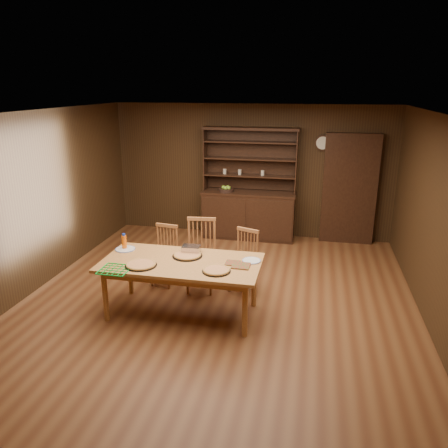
% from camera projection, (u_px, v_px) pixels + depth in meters
% --- Properties ---
extents(floor, '(6.00, 6.00, 0.00)m').
position_uv_depth(floor, '(219.00, 300.00, 6.26)').
color(floor, brown).
rests_on(floor, ground).
extents(room_shell, '(6.00, 6.00, 6.00)m').
position_uv_depth(room_shell, '(218.00, 193.00, 5.78)').
color(room_shell, silver).
rests_on(room_shell, floor).
extents(china_hutch, '(1.84, 0.52, 2.17)m').
position_uv_depth(china_hutch, '(249.00, 209.00, 8.64)').
color(china_hutch, '#331C11').
rests_on(china_hutch, floor).
extents(doorway, '(1.00, 0.18, 2.10)m').
position_uv_depth(doorway, '(349.00, 189.00, 8.27)').
color(doorway, '#331C11').
rests_on(doorway, floor).
extents(wall_clock, '(0.30, 0.05, 0.30)m').
position_uv_depth(wall_clock, '(323.00, 143.00, 8.17)').
color(wall_clock, '#331C11').
rests_on(wall_clock, room_shell).
extents(dining_table, '(2.07, 1.03, 0.75)m').
position_uv_depth(dining_table, '(181.00, 266.00, 5.70)').
color(dining_table, '#C67D44').
rests_on(dining_table, floor).
extents(chair_left, '(0.43, 0.41, 0.93)m').
position_uv_depth(chair_left, '(165.00, 253.00, 6.66)').
color(chair_left, '#9E6236').
rests_on(chair_left, floor).
extents(chair_center, '(0.49, 0.47, 1.09)m').
position_uv_depth(chair_center, '(201.00, 252.00, 6.46)').
color(chair_center, '#9E6236').
rests_on(chair_center, floor).
extents(chair_right, '(0.48, 0.47, 0.93)m').
position_uv_depth(chair_right, '(245.00, 258.00, 6.45)').
color(chair_right, '#9E6236').
rests_on(chair_right, floor).
extents(pizza_left, '(0.40, 0.40, 0.04)m').
position_uv_depth(pizza_left, '(141.00, 265.00, 5.53)').
color(pizza_left, black).
rests_on(pizza_left, dining_table).
extents(pizza_right, '(0.35, 0.35, 0.04)m').
position_uv_depth(pizza_right, '(216.00, 270.00, 5.36)').
color(pizza_right, black).
rests_on(pizza_right, dining_table).
extents(pizza_center, '(0.40, 0.40, 0.04)m').
position_uv_depth(pizza_center, '(187.00, 255.00, 5.83)').
color(pizza_center, black).
rests_on(pizza_center, dining_table).
extents(cooling_rack, '(0.37, 0.37, 0.02)m').
position_uv_depth(cooling_rack, '(115.00, 269.00, 5.41)').
color(cooling_rack, '#0CA62E').
rests_on(cooling_rack, dining_table).
extents(plate_left, '(0.28, 0.28, 0.02)m').
position_uv_depth(plate_left, '(125.00, 249.00, 6.07)').
color(plate_left, silver).
rests_on(plate_left, dining_table).
extents(plate_right, '(0.24, 0.24, 0.02)m').
position_uv_depth(plate_right, '(251.00, 261.00, 5.67)').
color(plate_right, silver).
rests_on(plate_right, dining_table).
extents(foil_dish, '(0.25, 0.19, 0.10)m').
position_uv_depth(foil_dish, '(191.00, 249.00, 5.95)').
color(foil_dish, silver).
rests_on(foil_dish, dining_table).
extents(juice_bottle, '(0.07, 0.07, 0.22)m').
position_uv_depth(juice_bottle, '(124.00, 242.00, 6.07)').
color(juice_bottle, orange).
rests_on(juice_bottle, dining_table).
extents(pot_holder_a, '(0.23, 0.23, 0.02)m').
position_uv_depth(pot_holder_a, '(241.00, 266.00, 5.51)').
color(pot_holder_a, '#AA131C').
rests_on(pot_holder_a, dining_table).
extents(pot_holder_b, '(0.18, 0.18, 0.01)m').
position_uv_depth(pot_holder_b, '(233.00, 263.00, 5.60)').
color(pot_holder_b, '#AA131C').
rests_on(pot_holder_b, dining_table).
extents(fruit_bowl, '(0.29, 0.29, 0.12)m').
position_uv_depth(fruit_bowl, '(226.00, 189.00, 8.55)').
color(fruit_bowl, black).
rests_on(fruit_bowl, china_hutch).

